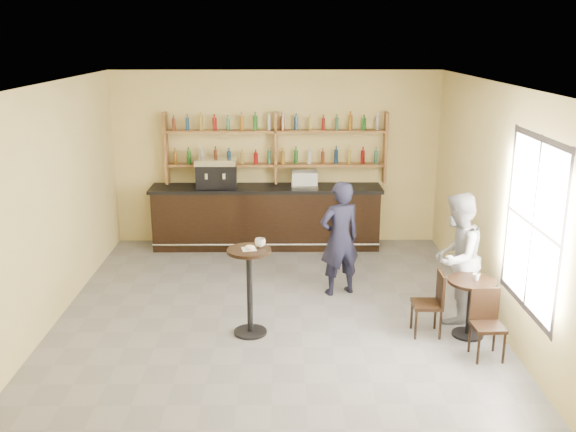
{
  "coord_description": "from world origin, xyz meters",
  "views": [
    {
      "loc": [
        0.12,
        -8.21,
        3.81
      ],
      "look_at": [
        0.2,
        0.8,
        1.25
      ],
      "focal_mm": 40.0,
      "sensor_mm": 36.0,
      "label": 1
    }
  ],
  "objects_px": {
    "pedestal_table": "(250,292)",
    "chair_west": "(427,304)",
    "patron_second": "(456,258)",
    "cafe_table": "(470,308)",
    "man_main": "(340,238)",
    "bar_counter": "(266,217)",
    "espresso_machine": "(216,173)",
    "pastry_case": "(304,179)",
    "chair_south": "(488,326)"
  },
  "relations": [
    {
      "from": "pastry_case",
      "to": "chair_west",
      "type": "relative_size",
      "value": 0.55
    },
    {
      "from": "bar_counter",
      "to": "espresso_machine",
      "type": "distance_m",
      "value": 1.22
    },
    {
      "from": "chair_west",
      "to": "patron_second",
      "type": "height_order",
      "value": "patron_second"
    },
    {
      "from": "bar_counter",
      "to": "patron_second",
      "type": "height_order",
      "value": "patron_second"
    },
    {
      "from": "espresso_machine",
      "to": "pastry_case",
      "type": "relative_size",
      "value": 1.54
    },
    {
      "from": "pedestal_table",
      "to": "chair_west",
      "type": "bearing_deg",
      "value": -1.03
    },
    {
      "from": "bar_counter",
      "to": "cafe_table",
      "type": "height_order",
      "value": "bar_counter"
    },
    {
      "from": "espresso_machine",
      "to": "cafe_table",
      "type": "relative_size",
      "value": 0.94
    },
    {
      "from": "bar_counter",
      "to": "pedestal_table",
      "type": "xyz_separation_m",
      "value": [
        -0.13,
        -3.62,
        0.02
      ]
    },
    {
      "from": "espresso_machine",
      "to": "pedestal_table",
      "type": "height_order",
      "value": "espresso_machine"
    },
    {
      "from": "pastry_case",
      "to": "patron_second",
      "type": "height_order",
      "value": "patron_second"
    },
    {
      "from": "bar_counter",
      "to": "pedestal_table",
      "type": "height_order",
      "value": "pedestal_table"
    },
    {
      "from": "espresso_machine",
      "to": "chair_west",
      "type": "height_order",
      "value": "espresso_machine"
    },
    {
      "from": "bar_counter",
      "to": "man_main",
      "type": "distance_m",
      "value": 2.55
    },
    {
      "from": "pastry_case",
      "to": "cafe_table",
      "type": "bearing_deg",
      "value": -54.29
    },
    {
      "from": "bar_counter",
      "to": "man_main",
      "type": "relative_size",
      "value": 2.41
    },
    {
      "from": "espresso_machine",
      "to": "man_main",
      "type": "distance_m",
      "value": 3.09
    },
    {
      "from": "pedestal_table",
      "to": "man_main",
      "type": "relative_size",
      "value": 0.67
    },
    {
      "from": "patron_second",
      "to": "chair_west",
      "type": "bearing_deg",
      "value": -9.84
    },
    {
      "from": "bar_counter",
      "to": "pedestal_table",
      "type": "relative_size",
      "value": 3.59
    },
    {
      "from": "pedestal_table",
      "to": "patron_second",
      "type": "bearing_deg",
      "value": 8.65
    },
    {
      "from": "man_main",
      "to": "cafe_table",
      "type": "bearing_deg",
      "value": 116.15
    },
    {
      "from": "pastry_case",
      "to": "patron_second",
      "type": "bearing_deg",
      "value": -51.59
    },
    {
      "from": "pastry_case",
      "to": "man_main",
      "type": "xyz_separation_m",
      "value": [
        0.45,
        -2.26,
        -0.41
      ]
    },
    {
      "from": "espresso_machine",
      "to": "cafe_table",
      "type": "height_order",
      "value": "espresso_machine"
    },
    {
      "from": "espresso_machine",
      "to": "pastry_case",
      "type": "xyz_separation_m",
      "value": [
        1.59,
        0.0,
        -0.12
      ]
    },
    {
      "from": "cafe_table",
      "to": "chair_west",
      "type": "distance_m",
      "value": 0.55
    },
    {
      "from": "bar_counter",
      "to": "chair_west",
      "type": "relative_size",
      "value": 4.9
    },
    {
      "from": "pastry_case",
      "to": "pedestal_table",
      "type": "xyz_separation_m",
      "value": [
        -0.83,
        -3.62,
        -0.69
      ]
    },
    {
      "from": "espresso_machine",
      "to": "cafe_table",
      "type": "distance_m",
      "value": 5.28
    },
    {
      "from": "chair_west",
      "to": "chair_south",
      "type": "distance_m",
      "value": 0.88
    },
    {
      "from": "pedestal_table",
      "to": "man_main",
      "type": "xyz_separation_m",
      "value": [
        1.28,
        1.36,
        0.29
      ]
    },
    {
      "from": "cafe_table",
      "to": "patron_second",
      "type": "relative_size",
      "value": 0.43
    },
    {
      "from": "espresso_machine",
      "to": "cafe_table",
      "type": "bearing_deg",
      "value": -48.99
    },
    {
      "from": "man_main",
      "to": "pastry_case",
      "type": "bearing_deg",
      "value": -99.88
    },
    {
      "from": "man_main",
      "to": "patron_second",
      "type": "xyz_separation_m",
      "value": [
        1.5,
        -0.94,
        0.03
      ]
    },
    {
      "from": "pedestal_table",
      "to": "chair_west",
      "type": "distance_m",
      "value": 2.31
    },
    {
      "from": "man_main",
      "to": "chair_south",
      "type": "distance_m",
      "value": 2.66
    },
    {
      "from": "pedestal_table",
      "to": "chair_south",
      "type": "bearing_deg",
      "value": -13.38
    },
    {
      "from": "pedestal_table",
      "to": "espresso_machine",
      "type": "bearing_deg",
      "value": 101.95
    },
    {
      "from": "pedestal_table",
      "to": "cafe_table",
      "type": "height_order",
      "value": "pedestal_table"
    },
    {
      "from": "espresso_machine",
      "to": "pedestal_table",
      "type": "bearing_deg",
      "value": -81.35
    },
    {
      "from": "pastry_case",
      "to": "cafe_table",
      "type": "xyz_separation_m",
      "value": [
        2.03,
        -3.71,
        -0.89
      ]
    },
    {
      "from": "chair_west",
      "to": "chair_south",
      "type": "xyz_separation_m",
      "value": [
        0.6,
        -0.65,
        -0.01
      ]
    },
    {
      "from": "espresso_machine",
      "to": "patron_second",
      "type": "xyz_separation_m",
      "value": [
        3.54,
        -3.2,
        -0.5
      ]
    },
    {
      "from": "pedestal_table",
      "to": "cafe_table",
      "type": "bearing_deg",
      "value": -1.83
    },
    {
      "from": "pedestal_table",
      "to": "pastry_case",
      "type": "bearing_deg",
      "value": 77.12
    },
    {
      "from": "bar_counter",
      "to": "man_main",
      "type": "bearing_deg",
      "value": -62.99
    },
    {
      "from": "bar_counter",
      "to": "chair_south",
      "type": "xyz_separation_m",
      "value": [
        2.78,
        -4.31,
        -0.15
      ]
    },
    {
      "from": "man_main",
      "to": "patron_second",
      "type": "bearing_deg",
      "value": 126.72
    }
  ]
}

